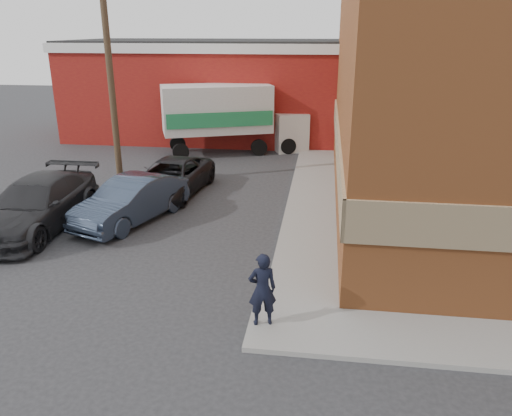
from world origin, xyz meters
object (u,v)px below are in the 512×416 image
at_px(suv_a, 171,178).
at_px(box_truck, 230,114).
at_px(warehouse, 211,88).
at_px(man, 262,289).
at_px(suv_b, 37,205).
at_px(sedan, 131,200).
at_px(utility_pole, 110,69).

relative_size(suv_a, box_truck, 0.66).
height_order(warehouse, suv_a, warehouse).
bearing_deg(suv_a, man, -55.76).
bearing_deg(man, suv_b, -47.18).
bearing_deg(sedan, utility_pole, 137.37).
xyz_separation_m(sedan, suv_a, (0.45, 3.07, -0.07)).
bearing_deg(man, utility_pole, -69.80).
bearing_deg(box_truck, utility_pole, -140.72).
bearing_deg(suv_b, warehouse, 81.84).
bearing_deg(box_truck, suv_a, -119.16).
relative_size(warehouse, suv_b, 2.88).
bearing_deg(suv_b, suv_a, 51.04).
bearing_deg(sedan, man, -28.21).
distance_m(warehouse, sedan, 15.19).
height_order(warehouse, utility_pole, utility_pole).
bearing_deg(warehouse, suv_b, -97.93).
height_order(suv_b, box_truck, box_truck).
bearing_deg(box_truck, suv_b, -131.88).
height_order(warehouse, man, warehouse).
bearing_deg(warehouse, box_truck, -66.38).
distance_m(warehouse, utility_pole, 11.27).
distance_m(warehouse, suv_b, 16.33).
relative_size(warehouse, man, 9.70).
xyz_separation_m(warehouse, utility_pole, (-1.50, -11.00, 1.93)).
relative_size(sedan, suv_a, 0.93).
bearing_deg(man, suv_a, -78.15).
bearing_deg(man, sedan, -64.50).
height_order(warehouse, suv_b, warehouse).
bearing_deg(utility_pole, sedan, -62.59).
distance_m(sedan, box_truck, 10.49).
height_order(suv_a, suv_b, suv_b).
height_order(man, box_truck, box_truck).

